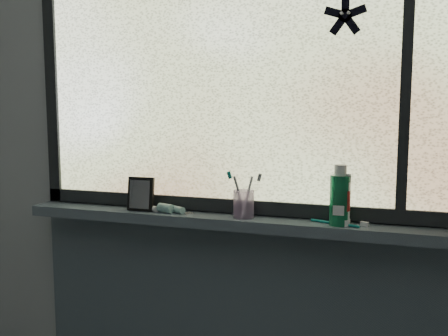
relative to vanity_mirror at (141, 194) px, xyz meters
name	(u,v)px	position (x,y,z in m)	size (l,w,h in m)	color
wall_back	(233,152)	(0.34, 0.09, 0.16)	(3.00, 0.01, 2.50)	#9EA3A8
windowsill	(227,221)	(0.34, 0.01, -0.09)	(1.62, 0.14, 0.04)	#47545F
window_pane	(232,76)	(0.34, 0.07, 0.44)	(1.50, 0.01, 1.00)	silver
frame_bottom	(231,205)	(0.34, 0.06, -0.04)	(1.60, 0.03, 0.05)	black
frame_left	(53,80)	(-0.43, 0.06, 0.44)	(0.05, 0.03, 1.10)	black
frame_mullion	(406,72)	(0.94, 0.06, 0.44)	(0.04, 0.03, 1.00)	black
starfish_sticker	(345,16)	(0.74, 0.05, 0.63)	(0.15, 0.02, 0.15)	black
vanity_mirror	(141,194)	(0.00, 0.00, 0.00)	(0.10, 0.05, 0.13)	black
toothpaste_tube	(170,208)	(0.13, 0.00, -0.05)	(0.19, 0.04, 0.03)	silver
toothbrush_cup	(244,204)	(0.41, 0.01, -0.02)	(0.07, 0.07, 0.10)	#D2AAE0
toothbrush_lying	(335,222)	(0.73, 0.00, -0.06)	(0.22, 0.02, 0.01)	#0D7773
mouthwash_bottle	(340,195)	(0.75, 0.00, 0.04)	(0.07, 0.07, 0.17)	#1B8D57
cream_tube	(343,198)	(0.76, 0.00, 0.03)	(0.05, 0.05, 0.13)	silver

